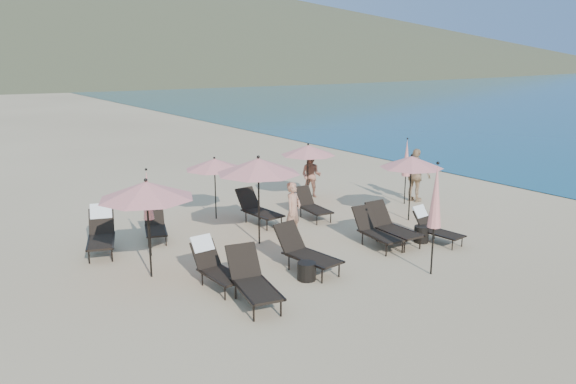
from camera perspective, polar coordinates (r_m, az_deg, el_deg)
ground at (r=15.01m, az=9.13°, el=-6.47°), size 800.00×800.00×0.00m
volcanic_headland at (r=323.81m, az=-20.82°, el=16.67°), size 690.00×690.00×55.00m
lounger_0 at (r=12.06m, az=-3.63°, el=-8.92°), size 1.05×1.96×1.07m
lounger_1 at (r=12.99m, az=-7.46°, el=-7.34°), size 0.69×1.69×1.03m
lounger_2 at (r=13.76m, az=1.77°, el=-6.01°), size 0.93×1.91×1.06m
lounger_3 at (r=15.66m, az=8.96°, el=-3.82°), size 0.84×1.78×0.99m
lounger_4 at (r=16.02m, az=10.48°, el=-3.38°), size 0.78×1.84×1.04m
lounger_5 at (r=16.35m, az=14.63°, el=-3.39°), size 0.70×1.56×0.94m
lounger_6 at (r=15.87m, az=-18.46°, el=-3.82°), size 1.21×1.94×1.14m
lounger_7 at (r=16.49m, az=-13.33°, el=-3.34°), size 1.00×1.59×0.86m
lounger_8 at (r=17.56m, az=-3.07°, el=-1.68°), size 0.81×1.81×1.01m
lounger_9 at (r=18.10m, az=2.39°, el=-1.33°), size 0.78×1.67×0.93m
umbrella_open_0 at (r=13.28m, az=-14.20°, el=0.19°), size 2.23×2.23×2.40m
umbrella_open_1 at (r=15.24m, az=-3.03°, el=2.66°), size 2.33×2.33×2.51m
umbrella_open_2 at (r=17.94m, az=12.43°, el=3.01°), size 1.99×1.99×2.15m
umbrella_open_3 at (r=17.87m, az=-7.48°, el=2.84°), size 1.89×1.89×2.03m
umbrella_open_4 at (r=19.92m, az=2.05°, el=4.27°), size 1.96×1.96×2.11m
umbrella_closed_0 at (r=13.53m, az=14.78°, el=-0.48°), size 0.32×0.32×2.76m
umbrella_closed_1 at (r=20.01m, az=11.95°, el=3.38°), size 0.28×0.28×2.36m
umbrella_closed_2 at (r=14.81m, az=-14.08°, el=-0.35°), size 0.28×0.28×2.35m
side_table_0 at (r=13.28m, az=1.90°, el=-8.05°), size 0.44×0.44×0.43m
side_table_1 at (r=16.28m, az=13.39°, el=-4.19°), size 0.41×0.41×0.47m
beachgoer_a at (r=16.06m, az=0.55°, el=-1.86°), size 0.71×0.61×1.64m
beachgoer_b at (r=20.73m, az=2.36°, el=1.67°), size 0.96×1.00×1.62m
beachgoer_c at (r=20.56m, az=12.84°, el=1.66°), size 0.74×1.21×1.92m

